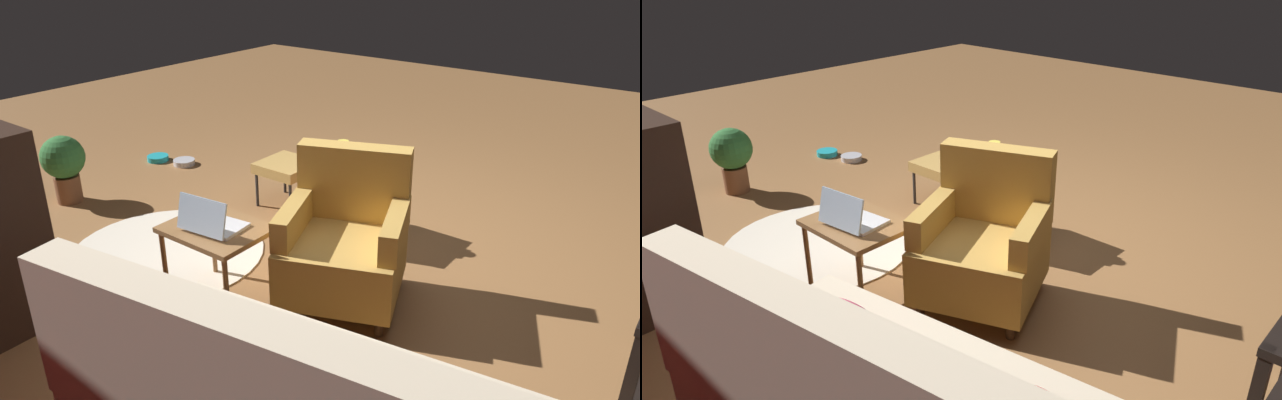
{
  "view_description": "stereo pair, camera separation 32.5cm",
  "coord_description": "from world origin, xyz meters",
  "views": [
    {
      "loc": [
        -1.91,
        3.03,
        1.96
      ],
      "look_at": [
        -0.03,
        0.51,
        0.55
      ],
      "focal_mm": 33.0,
      "sensor_mm": 36.0,
      "label": 1
    },
    {
      "loc": [
        -2.16,
        2.83,
        1.96
      ],
      "look_at": [
        -0.03,
        0.51,
        0.55
      ],
      "focal_mm": 33.0,
      "sensor_mm": 36.0,
      "label": 2
    }
  ],
  "objects": [
    {
      "name": "book_stack_hamper",
      "position": [
        0.21,
        -0.11,
        0.55
      ],
      "size": [
        0.26,
        0.2,
        0.13
      ],
      "color": "#994C8C",
      "rests_on": "wicker_hamper"
    },
    {
      "name": "armchair",
      "position": [
        -0.24,
        0.56,
        0.36
      ],
      "size": [
        0.87,
        0.88,
        0.87
      ],
      "color": "#B78C3F",
      "rests_on": "ground"
    },
    {
      "name": "ground",
      "position": [
        0.0,
        0.0,
        0.0
      ],
      "size": [
        12.0,
        12.0,
        0.0
      ],
      "primitive_type": "plane",
      "color": "olive"
    },
    {
      "name": "wicker_hamper",
      "position": [
        0.21,
        -0.11,
        0.24
      ],
      "size": [
        0.45,
        0.45,
        0.48
      ],
      "color": "brown",
      "rests_on": "ground"
    },
    {
      "name": "circular_rug",
      "position": [
        1.02,
        0.85,
        0.01
      ],
      "size": [
        1.31,
        1.31,
        0.01
      ],
      "primitive_type": "cylinder",
      "color": "beige",
      "rests_on": "ground"
    },
    {
      "name": "pet_bowl_teal",
      "position": [
        2.51,
        -0.28,
        0.03
      ],
      "size": [
        0.2,
        0.2,
        0.05
      ],
      "primitive_type": "cylinder",
      "color": "teal",
      "rests_on": "ground"
    },
    {
      "name": "pet_bowl_steel",
      "position": [
        2.22,
        -0.35,
        0.03
      ],
      "size": [
        0.2,
        0.2,
        0.05
      ],
      "primitive_type": "cylinder",
      "color": "silver",
      "rests_on": "ground"
    },
    {
      "name": "laptop",
      "position": [
        0.31,
        1.07,
        0.53
      ],
      "size": [
        0.35,
        0.28,
        0.21
      ],
      "color": "silver",
      "rests_on": "laptop_desk"
    },
    {
      "name": "yellow_mug",
      "position": [
        0.21,
        -0.06,
        0.66
      ],
      "size": [
        0.08,
        0.08,
        0.1
      ],
      "primitive_type": "cylinder",
      "color": "#E5D14C",
      "rests_on": "book_stack_hamper"
    },
    {
      "name": "potted_plant",
      "position": [
        2.32,
        0.76,
        0.33
      ],
      "size": [
        0.34,
        0.34,
        0.55
      ],
      "color": "brown",
      "rests_on": "ground"
    },
    {
      "name": "ottoman",
      "position": [
        0.87,
        -0.25,
        0.31
      ],
      "size": [
        0.4,
        0.4,
        0.36
      ],
      "color": "#AD8442",
      "rests_on": "ground"
    },
    {
      "name": "laptop_desk",
      "position": [
        0.31,
        1.03,
        0.42
      ],
      "size": [
        0.56,
        0.44,
        0.48
      ],
      "color": "olive",
      "rests_on": "ground"
    }
  ]
}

